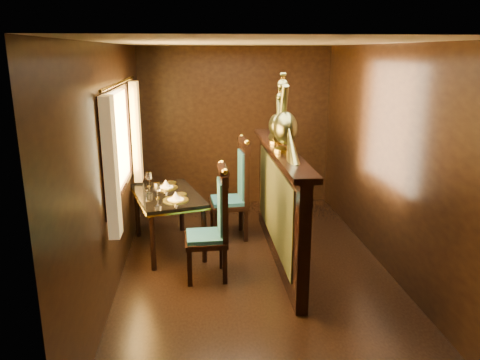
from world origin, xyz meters
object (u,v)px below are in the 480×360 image
Objects in this scene: chair_right at (238,186)px; dining_table at (167,199)px; peacock_right at (278,115)px; peacock_left at (286,114)px; chair_left at (216,220)px.

dining_table is at bearing -164.61° from chair_right.
peacock_right is (1.33, -0.17, 1.04)m from dining_table.
dining_table is 1.65× the size of peacock_left.
dining_table is 1.02× the size of chair_right.
chair_right is 1.51m from peacock_left.
dining_table is at bearing 153.47° from peacock_left.
peacock_left is at bearing -70.76° from chair_right.
peacock_left reaches higher than chair_left.
peacock_left is at bearing -41.96° from dining_table.
chair_right is at bearing 71.44° from chair_left.
peacock_left is (1.33, -0.66, 1.12)m from dining_table.
peacock_right is at bearing -22.62° from dining_table.
peacock_right is (0.42, -0.49, 0.99)m from chair_right.
chair_left is (0.57, -0.82, 0.01)m from dining_table.
chair_left is 1.91× the size of peacock_right.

